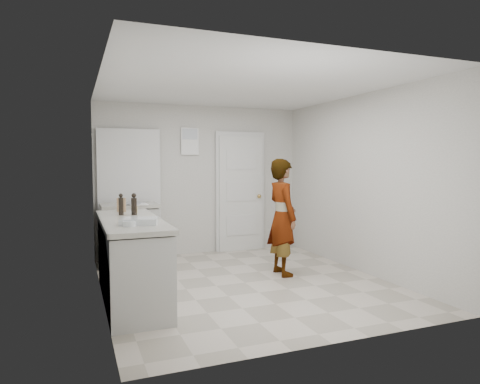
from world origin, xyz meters
name	(u,v)px	position (x,y,z in m)	size (l,w,h in m)	color
ground	(245,283)	(0.00, 0.00, 0.00)	(4.00, 4.00, 0.00)	#9E9585
room_shell	(192,194)	(-0.17, 1.95, 1.02)	(4.00, 4.00, 4.00)	#B3B2A9
main_counter	(131,263)	(-1.45, -0.20, 0.43)	(0.64, 1.96, 0.93)	#B7B6B2
side_counter	(130,236)	(-1.25, 1.55, 0.43)	(0.84, 0.61, 0.93)	#B7B6B2
person	(282,217)	(0.64, 0.21, 0.80)	(0.58, 0.38, 1.60)	silver
cake_mix_box	(121,205)	(-1.47, 0.54, 1.01)	(0.11, 0.05, 0.17)	#9C704E
spice_jar	(135,209)	(-1.32, 0.37, 0.97)	(0.05, 0.05, 0.08)	tan
oil_cruet_a	(134,205)	(-1.37, 0.13, 1.05)	(0.07, 0.07, 0.26)	black
oil_cruet_b	(121,205)	(-1.51, 0.18, 1.05)	(0.06, 0.06, 0.26)	black
baking_dish	(139,221)	(-1.42, -0.66, 0.95)	(0.42, 0.35, 0.06)	silver
egg_bowl	(130,224)	(-1.52, -0.75, 0.95)	(0.13, 0.13, 0.05)	silver
papers	(138,204)	(-1.14, 1.41, 0.93)	(0.25, 0.32, 0.01)	white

